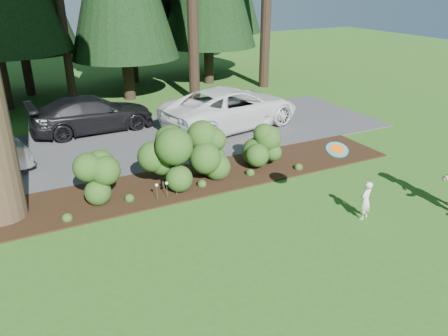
% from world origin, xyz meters
% --- Properties ---
extents(ground, '(80.00, 80.00, 0.00)m').
position_xyz_m(ground, '(0.00, 0.00, 0.00)').
color(ground, '#2F5418').
rests_on(ground, ground).
extents(mulch_bed, '(16.00, 2.50, 0.05)m').
position_xyz_m(mulch_bed, '(0.00, 3.25, 0.03)').
color(mulch_bed, black).
rests_on(mulch_bed, ground).
extents(driveway, '(22.00, 6.00, 0.03)m').
position_xyz_m(driveway, '(0.00, 7.50, 0.01)').
color(driveway, '#38383A').
rests_on(driveway, ground).
extents(shrub_row, '(6.53, 1.60, 1.61)m').
position_xyz_m(shrub_row, '(0.77, 3.14, 0.81)').
color(shrub_row, '#214716').
rests_on(shrub_row, ground).
extents(lily_cluster, '(0.69, 0.09, 0.57)m').
position_xyz_m(lily_cluster, '(-0.30, 2.40, 0.50)').
color(lily_cluster, '#214716').
rests_on(lily_cluster, ground).
extents(car_white_suv, '(6.59, 3.93, 1.72)m').
position_xyz_m(car_white_suv, '(4.55, 7.57, 0.89)').
color(car_white_suv, silver).
rests_on(car_white_suv, driveway).
extents(car_dark_suv, '(5.15, 2.33, 1.46)m').
position_xyz_m(car_dark_suv, '(-0.88, 9.73, 0.76)').
color(car_dark_suv, black).
rests_on(car_dark_suv, driveway).
extents(child, '(0.45, 0.37, 1.08)m').
position_xyz_m(child, '(4.01, -1.04, 0.54)').
color(child, silver).
rests_on(child, ground).
extents(frisbee, '(0.58, 0.53, 0.29)m').
position_xyz_m(frisbee, '(3.17, -0.67, 2.00)').
color(frisbee, teal).
rests_on(frisbee, ground).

